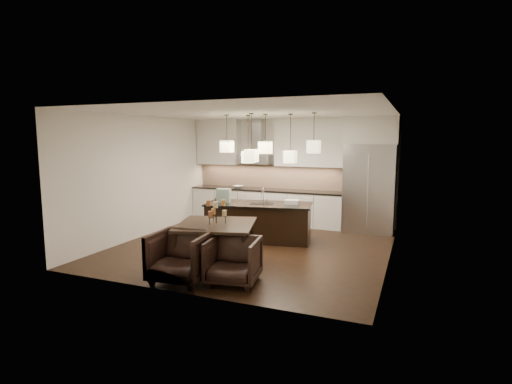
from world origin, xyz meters
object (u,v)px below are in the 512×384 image
at_px(dining_table, 216,245).
at_px(armchair_right, 233,261).
at_px(island_body, 259,222).
at_px(armchair_left, 181,257).
at_px(refrigerator, 369,188).

distance_m(dining_table, armchair_right, 0.90).
bearing_deg(island_body, armchair_left, -103.91).
xyz_separation_m(island_body, armchair_left, (-0.18, -2.92, 0.01)).
height_order(island_body, armchair_right, island_body).
bearing_deg(armchair_right, refrigerator, 61.90).
relative_size(dining_table, armchair_right, 1.63).
height_order(armchair_left, armchair_right, armchair_left).
bearing_deg(island_body, dining_table, -100.25).
height_order(dining_table, armchair_right, dining_table).
bearing_deg(armchair_right, island_body, 94.54).
bearing_deg(armchair_left, dining_table, 72.17).
distance_m(dining_table, armchair_left, 0.90).
height_order(refrigerator, island_body, refrigerator).
distance_m(island_body, dining_table, 2.05).
bearing_deg(island_body, armchair_right, -87.00).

